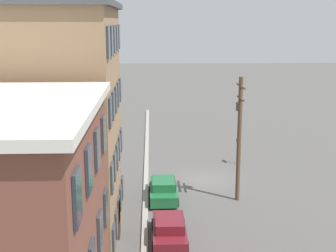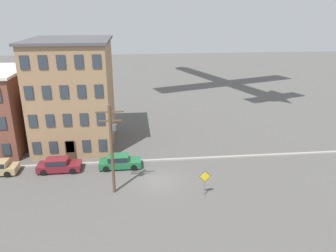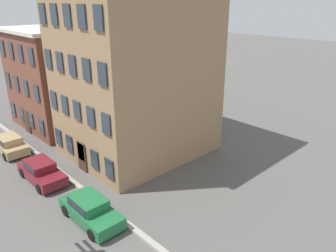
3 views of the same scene
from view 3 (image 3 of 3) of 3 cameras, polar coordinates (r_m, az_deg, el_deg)
kerb_strip at (r=18.16m, az=-3.01°, el=-19.56°), size 56.00×0.36×0.16m
apartment_corner at (r=34.61m, az=-16.28°, el=8.44°), size 9.45×10.65×9.45m
apartment_midblock at (r=25.92m, az=-5.45°, el=8.92°), size 9.51×11.10×12.83m
car_tan at (r=30.19m, az=-25.93°, el=-2.74°), size 4.40×1.92×1.43m
car_maroon at (r=24.73m, az=-21.22°, el=-7.22°), size 4.40×1.92×1.43m
car_green at (r=19.80m, az=-13.40°, el=-13.84°), size 4.40×1.92×1.43m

